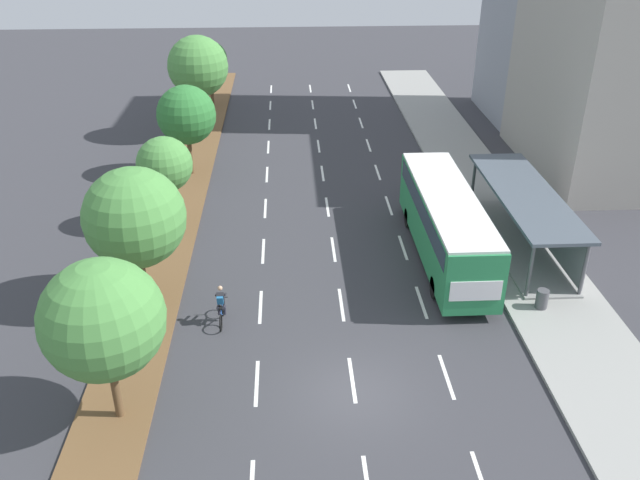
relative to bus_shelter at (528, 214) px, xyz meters
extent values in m
plane|color=#38383D|center=(-9.53, -10.40, -1.87)|extent=(140.00, 140.00, 0.00)
cube|color=brown|center=(-17.83, 9.60, -1.81)|extent=(2.60, 52.00, 0.12)
cube|color=gray|center=(-0.28, 9.60, -1.79)|extent=(4.50, 52.00, 0.15)
cube|color=white|center=(-13.03, -9.67, -1.86)|extent=(0.14, 2.54, 0.01)
cube|color=white|center=(-13.03, -4.70, -1.86)|extent=(0.14, 2.54, 0.01)
cube|color=white|center=(-13.03, 0.26, -1.86)|extent=(0.14, 2.54, 0.01)
cube|color=white|center=(-13.03, 5.23, -1.86)|extent=(0.14, 2.54, 0.01)
cube|color=white|center=(-13.03, 10.19, -1.86)|extent=(0.14, 2.54, 0.01)
cube|color=white|center=(-13.03, 15.16, -1.86)|extent=(0.14, 2.54, 0.01)
cube|color=white|center=(-13.03, 20.12, -1.86)|extent=(0.14, 2.54, 0.01)
cube|color=white|center=(-13.03, 25.08, -1.86)|extent=(0.14, 2.54, 0.01)
cube|color=white|center=(-13.03, 30.05, -1.86)|extent=(0.14, 2.54, 0.01)
cube|color=white|center=(-9.53, -9.67, -1.86)|extent=(0.14, 2.54, 0.01)
cube|color=white|center=(-9.53, -4.70, -1.86)|extent=(0.14, 2.54, 0.01)
cube|color=white|center=(-9.53, 0.26, -1.86)|extent=(0.14, 2.54, 0.01)
cube|color=white|center=(-9.53, 5.23, -1.86)|extent=(0.14, 2.54, 0.01)
cube|color=white|center=(-9.53, 10.19, -1.86)|extent=(0.14, 2.54, 0.01)
cube|color=white|center=(-9.53, 15.16, -1.86)|extent=(0.14, 2.54, 0.01)
cube|color=white|center=(-9.53, 20.12, -1.86)|extent=(0.14, 2.54, 0.01)
cube|color=white|center=(-9.53, 25.08, -1.86)|extent=(0.14, 2.54, 0.01)
cube|color=white|center=(-9.53, 30.05, -1.86)|extent=(0.14, 2.54, 0.01)
cube|color=white|center=(-6.03, -9.67, -1.86)|extent=(0.14, 2.54, 0.01)
cube|color=white|center=(-6.03, -4.70, -1.86)|extent=(0.14, 2.54, 0.01)
cube|color=white|center=(-6.03, 0.26, -1.86)|extent=(0.14, 2.54, 0.01)
cube|color=white|center=(-6.03, 5.23, -1.86)|extent=(0.14, 2.54, 0.01)
cube|color=white|center=(-6.03, 10.19, -1.86)|extent=(0.14, 2.54, 0.01)
cube|color=white|center=(-6.03, 15.16, -1.86)|extent=(0.14, 2.54, 0.01)
cube|color=white|center=(-6.03, 20.12, -1.86)|extent=(0.14, 2.54, 0.01)
cube|color=white|center=(-6.03, 25.08, -1.86)|extent=(0.14, 2.54, 0.01)
cube|color=white|center=(-6.03, 30.05, -1.86)|extent=(0.14, 2.54, 0.01)
cube|color=gray|center=(-0.28, 0.00, -1.67)|extent=(2.60, 10.02, 0.10)
cylinder|color=#56565B|center=(-1.46, -4.76, -0.32)|extent=(0.16, 0.16, 2.60)
cylinder|color=#56565B|center=(-1.46, 4.76, -0.32)|extent=(0.16, 0.16, 2.60)
cylinder|color=#56565B|center=(0.90, -4.76, -0.32)|extent=(0.16, 0.16, 2.60)
cylinder|color=#56565B|center=(0.90, 4.76, -0.32)|extent=(0.16, 0.16, 2.60)
cube|color=gray|center=(0.96, 0.00, -0.32)|extent=(0.10, 9.52, 2.34)
cube|color=#4C5660|center=(-0.28, 0.00, 1.06)|extent=(2.90, 10.42, 0.16)
cube|color=#28844C|center=(-4.28, -0.86, -0.02)|extent=(2.50, 11.20, 2.80)
cube|color=#2D3D4C|center=(-4.28, -0.86, 0.83)|extent=(2.54, 10.30, 0.90)
cube|color=silver|center=(-4.28, -0.86, 1.44)|extent=(2.45, 10.98, 0.12)
cube|color=#2D3D4C|center=(-4.28, 4.76, 0.33)|extent=(2.25, 0.06, 1.54)
cube|color=white|center=(-4.28, -6.48, -0.22)|extent=(2.12, 0.04, 0.90)
cylinder|color=black|center=(-5.38, 2.61, -1.37)|extent=(0.30, 1.00, 1.00)
cylinder|color=black|center=(-3.18, 2.61, -1.37)|extent=(0.30, 1.00, 1.00)
cylinder|color=black|center=(-5.38, -4.33, -1.37)|extent=(0.30, 1.00, 1.00)
cylinder|color=black|center=(-3.18, -4.33, -1.37)|extent=(0.30, 1.00, 1.00)
torus|color=black|center=(-14.57, -5.21, -1.51)|extent=(0.06, 0.72, 0.72)
torus|color=black|center=(-14.57, -6.31, -1.51)|extent=(0.06, 0.72, 0.72)
cylinder|color=#234C99|center=(-14.57, -5.76, -1.23)|extent=(0.05, 0.94, 0.05)
cylinder|color=#234C99|center=(-14.57, -5.86, -1.41)|extent=(0.05, 0.57, 0.42)
cylinder|color=#234C99|center=(-14.57, -5.96, -1.21)|extent=(0.04, 0.04, 0.40)
cube|color=black|center=(-14.57, -5.96, -1.01)|extent=(0.12, 0.24, 0.06)
cylinder|color=black|center=(-14.57, -5.26, -0.96)|extent=(0.46, 0.04, 0.04)
cube|color=black|center=(-14.57, -5.78, -0.68)|extent=(0.30, 0.36, 0.59)
cube|color=#23669E|center=(-14.57, -5.94, -0.66)|extent=(0.26, 0.26, 0.42)
sphere|color=tan|center=(-14.57, -5.66, -0.26)|extent=(0.20, 0.20, 0.20)
cylinder|color=#23232D|center=(-14.69, -5.81, -1.08)|extent=(0.12, 0.42, 0.25)
cylinder|color=#23232D|center=(-14.69, -5.64, -1.34)|extent=(0.10, 0.17, 0.41)
cylinder|color=#23232D|center=(-14.45, -5.81, -1.08)|extent=(0.12, 0.42, 0.25)
cylinder|color=#23232D|center=(-14.45, -5.64, -1.34)|extent=(0.10, 0.17, 0.41)
cylinder|color=black|center=(-14.74, -5.56, -0.63)|extent=(0.09, 0.47, 0.28)
cylinder|color=black|center=(-14.40, -5.56, -0.63)|extent=(0.09, 0.47, 0.28)
cylinder|color=brown|center=(-17.61, -11.20, -0.53)|extent=(0.28, 0.28, 2.43)
sphere|color=#4C8E42|center=(-17.61, -11.20, 2.17)|extent=(3.97, 3.97, 3.97)
cylinder|color=brown|center=(-18.00, -4.00, -0.56)|extent=(0.28, 0.28, 2.37)
sphere|color=#4C8E42|center=(-18.00, -4.00, 2.20)|extent=(4.22, 4.22, 4.22)
cylinder|color=brown|center=(-17.96, 3.20, -0.57)|extent=(0.28, 0.28, 2.35)
sphere|color=#4C8E42|center=(-17.96, 3.20, 1.68)|extent=(2.85, 2.85, 2.85)
cylinder|color=brown|center=(-17.72, 10.40, -0.54)|extent=(0.28, 0.28, 2.41)
sphere|color=#2D7533|center=(-17.72, 10.40, 2.00)|extent=(3.56, 3.56, 3.56)
cylinder|color=brown|center=(-17.72, 17.60, -0.06)|extent=(0.28, 0.28, 3.38)
sphere|color=#4C8E42|center=(-17.72, 17.60, 3.19)|extent=(4.17, 4.17, 4.17)
cylinder|color=brown|center=(-17.72, 24.79, -0.39)|extent=(0.28, 0.28, 2.72)
sphere|color=#4C8E42|center=(-17.72, 24.79, 2.04)|extent=(2.86, 2.86, 2.86)
cylinder|color=#4C4C51|center=(-1.08, -5.57, -1.29)|extent=(0.52, 0.52, 0.85)
cube|color=#A39E93|center=(7.27, 10.31, 4.35)|extent=(7.10, 12.69, 12.44)
camera|label=1|loc=(-11.70, -28.64, 14.15)|focal=37.25mm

